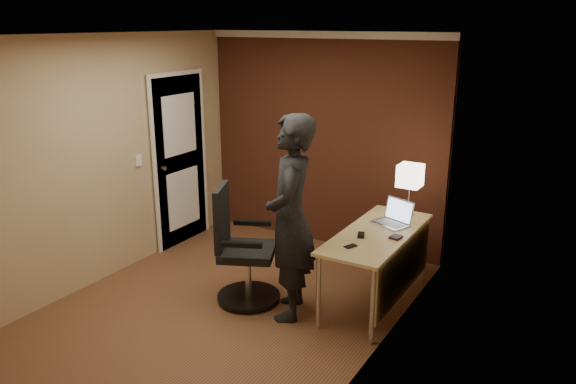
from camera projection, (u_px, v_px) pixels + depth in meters
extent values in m
plane|color=brown|center=(227.00, 306.00, 5.35)|extent=(4.00, 4.00, 0.00)
plane|color=white|center=(218.00, 35.00, 4.62)|extent=(4.00, 4.00, 0.00)
plane|color=tan|center=(325.00, 141.00, 6.64)|extent=(3.00, 0.00, 3.00)
plane|color=tan|center=(20.00, 259.00, 3.34)|extent=(3.00, 0.00, 3.00)
plane|color=tan|center=(105.00, 160.00, 5.72)|extent=(0.00, 4.00, 4.00)
plane|color=tan|center=(382.00, 208.00, 4.26)|extent=(0.00, 4.00, 4.00)
cube|color=brown|center=(323.00, 141.00, 6.61)|extent=(2.98, 0.06, 2.50)
cube|color=silver|center=(325.00, 35.00, 6.25)|extent=(3.00, 0.08, 0.08)
cube|color=silver|center=(95.00, 37.00, 5.34)|extent=(0.08, 4.00, 0.08)
cube|color=silver|center=(385.00, 43.00, 3.93)|extent=(0.08, 4.00, 0.08)
cube|color=silver|center=(180.00, 162.00, 6.68)|extent=(0.05, 0.82, 2.02)
cube|color=silver|center=(181.00, 162.00, 6.68)|extent=(0.02, 0.92, 2.12)
cylinder|color=silver|center=(163.00, 168.00, 6.39)|extent=(0.05, 0.05, 0.05)
cube|color=silver|center=(138.00, 161.00, 6.11)|extent=(0.02, 0.08, 0.12)
cube|color=#D1B778|center=(377.00, 233.00, 5.21)|extent=(0.60, 1.50, 0.03)
cube|color=#D1B778|center=(404.00, 268.00, 5.16)|extent=(0.02, 1.38, 0.54)
cylinder|color=silver|center=(319.00, 292.00, 4.87)|extent=(0.04, 0.04, 0.70)
cylinder|color=silver|center=(378.00, 241.00, 6.01)|extent=(0.04, 0.04, 0.70)
cylinder|color=silver|center=(372.00, 306.00, 4.63)|extent=(0.04, 0.04, 0.70)
cylinder|color=silver|center=(424.00, 250.00, 5.77)|extent=(0.04, 0.04, 0.70)
cube|color=silver|center=(408.00, 216.00, 5.62)|extent=(0.11, 0.11, 0.01)
cylinder|color=silver|center=(408.00, 201.00, 5.58)|extent=(0.01, 0.01, 0.30)
cube|color=white|center=(410.00, 176.00, 5.50)|extent=(0.22, 0.22, 0.22)
cube|color=silver|center=(390.00, 224.00, 5.40)|extent=(0.39, 0.34, 0.01)
cube|color=silver|center=(399.00, 210.00, 5.43)|extent=(0.33, 0.18, 0.22)
cube|color=#B2CCF2|center=(399.00, 210.00, 5.42)|extent=(0.29, 0.15, 0.19)
cube|color=gray|center=(390.00, 223.00, 5.38)|extent=(0.31, 0.23, 0.00)
cube|color=black|center=(361.00, 235.00, 5.09)|extent=(0.09, 0.11, 0.03)
cube|color=black|center=(351.00, 246.00, 4.87)|extent=(0.10, 0.13, 0.01)
cube|color=black|center=(396.00, 237.00, 5.06)|extent=(0.11, 0.12, 0.02)
cylinder|color=black|center=(249.00, 296.00, 5.46)|extent=(0.61, 0.61, 0.03)
cylinder|color=silver|center=(248.00, 275.00, 5.39)|extent=(0.07, 0.07, 0.46)
cube|color=black|center=(248.00, 251.00, 5.32)|extent=(0.66, 0.66, 0.08)
cube|color=black|center=(222.00, 217.00, 5.25)|extent=(0.24, 0.44, 0.60)
cube|color=black|center=(252.00, 223.00, 5.54)|extent=(0.36, 0.20, 0.04)
cube|color=black|center=(242.00, 245.00, 5.00)|extent=(0.36, 0.20, 0.04)
imported|color=black|center=(291.00, 218.00, 4.97)|extent=(0.69, 0.80, 1.87)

